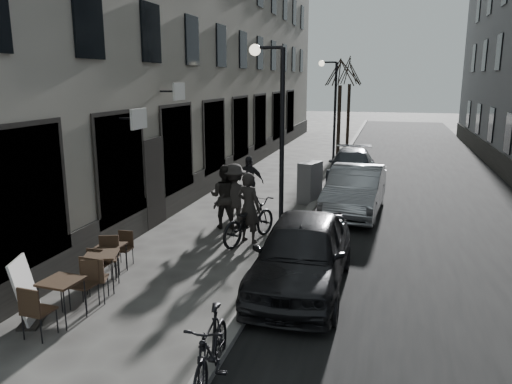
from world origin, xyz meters
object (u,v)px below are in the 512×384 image
at_px(tree_far, 350,72).
at_px(pedestrian_near, 225,197).
at_px(bistro_set_a, 62,296).
at_px(bistro_set_c, 112,256).
at_px(streetlamp_near, 275,124).
at_px(pedestrian_far, 248,182).
at_px(sign_board, 27,297).
at_px(tree_near, 341,70).
at_px(bicycle, 249,221).
at_px(pedestrian_mid, 234,196).
at_px(car_far, 352,166).
at_px(car_mid, 355,190).
at_px(streetlamp_far, 332,102).
at_px(utility_cabinet, 310,182).
at_px(bistro_set_b, 102,267).
at_px(car_near, 302,253).
at_px(moped, 211,350).

relative_size(tree_far, pedestrian_near, 3.06).
xyz_separation_m(bistro_set_a, bistro_set_c, (-0.36, 2.25, -0.07)).
height_order(streetlamp_near, pedestrian_far, streetlamp_near).
bearing_deg(sign_board, tree_near, 62.15).
distance_m(tree_near, pedestrian_far, 12.12).
xyz_separation_m(bicycle, pedestrian_mid, (-0.75, 1.10, 0.37)).
bearing_deg(bistro_set_c, sign_board, -96.43).
distance_m(tree_far, pedestrian_near, 20.31).
height_order(bistro_set_a, car_far, car_far).
xyz_separation_m(pedestrian_near, car_mid, (3.54, 2.63, -0.17)).
height_order(streetlamp_near, car_far, streetlamp_near).
bearing_deg(pedestrian_near, streetlamp_far, -97.13).
bearing_deg(car_far, bicycle, -104.80).
bearing_deg(pedestrian_mid, streetlamp_far, -128.37).
bearing_deg(streetlamp_far, bicycle, -93.42).
height_order(streetlamp_near, tree_far, tree_far).
distance_m(sign_board, car_far, 14.86).
distance_m(bistro_set_c, bicycle, 3.76).
xyz_separation_m(utility_cabinet, bicycle, (-0.88, -4.72, -0.14)).
bearing_deg(utility_cabinet, car_far, 91.82).
bearing_deg(streetlamp_near, bistro_set_c, -136.71).
bearing_deg(car_mid, pedestrian_near, -139.94).
bearing_deg(bistro_set_b, car_near, -3.65).
height_order(bistro_set_c, car_near, car_near).
height_order(car_near, moped, car_near).
height_order(utility_cabinet, bicycle, utility_cabinet).
relative_size(tree_near, car_mid, 1.24).
bearing_deg(car_near, car_mid, 83.91).
height_order(bistro_set_c, moped, moped).
bearing_deg(car_mid, streetlamp_far, 105.75).
bearing_deg(car_far, streetlamp_near, -100.24).
height_order(streetlamp_far, sign_board, streetlamp_far).
relative_size(streetlamp_near, utility_cabinet, 3.55).
distance_m(sign_board, moped, 3.93).
bearing_deg(streetlamp_far, pedestrian_mid, -97.70).
relative_size(tree_near, bistro_set_a, 3.53).
xyz_separation_m(tree_near, sign_board, (-3.37, -20.30, -4.18)).
bearing_deg(sign_board, tree_far, 64.27).
bearing_deg(pedestrian_far, car_mid, -5.21).
height_order(pedestrian_mid, moped, pedestrian_mid).
distance_m(pedestrian_mid, car_mid, 4.16).
xyz_separation_m(bistro_set_b, moped, (3.32, -2.56, 0.08)).
bearing_deg(tree_far, car_near, -87.33).
height_order(bicycle, car_mid, car_mid).
xyz_separation_m(pedestrian_mid, moped, (1.99, -7.41, -0.40)).
xyz_separation_m(bicycle, pedestrian_near, (-1.02, 1.06, 0.35)).
bearing_deg(sign_board, bicycle, 45.87).
relative_size(utility_cabinet, pedestrian_near, 0.77).
xyz_separation_m(streetlamp_far, moped, (0.52, -18.24, -2.61)).
bearing_deg(car_far, moped, -94.85).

